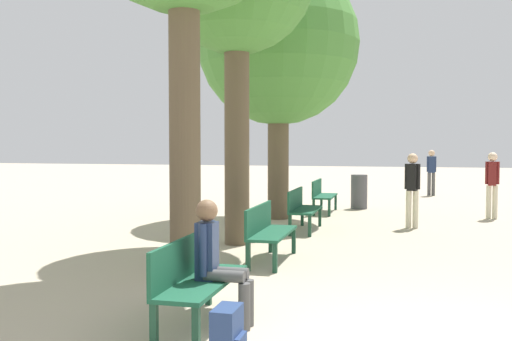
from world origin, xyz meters
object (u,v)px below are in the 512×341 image
bench_row_1 (267,229)px  person_seated (218,259)px  pedestrian_near (431,170)px  pedestrian_far (492,181)px  bench_row_3 (322,194)px  bench_row_0 (194,275)px  bench_row_2 (301,206)px  backpack (228,339)px  trash_bin (359,192)px  pedestrian_mid (412,185)px  tree_row_2 (278,46)px

bench_row_1 → person_seated: size_ratio=1.24×
pedestrian_near → pedestrian_far: (1.04, -5.88, 0.01)m
bench_row_3 → bench_row_0: bearing=-90.0°
bench_row_3 → pedestrian_far: size_ratio=0.97×
bench_row_1 → pedestrian_near: 12.21m
bench_row_2 → pedestrian_near: bearing=71.3°
bench_row_0 → backpack: size_ratio=3.08×
trash_bin → bench_row_2: bearing=-101.4°
bench_row_3 → trash_bin: bearing=53.5°
bench_row_2 → pedestrian_near: 9.25m
person_seated → pedestrian_near: bearing=79.6°
backpack → pedestrian_mid: pedestrian_mid is taller
backpack → pedestrian_near: 16.07m
backpack → pedestrian_far: pedestrian_far is taller
trash_bin → pedestrian_far: bearing=-23.6°
bench_row_3 → pedestrian_far: 4.02m
tree_row_2 → pedestrian_far: bearing=13.5°
pedestrian_near → pedestrian_mid: bearing=-95.8°
bench_row_0 → pedestrian_mid: 7.42m
bench_row_2 → pedestrian_far: (4.00, 2.87, 0.40)m
bench_row_1 → trash_bin: 7.39m
backpack → pedestrian_far: bearing=71.4°
bench_row_0 → person_seated: 0.28m
bench_row_1 → backpack: size_ratio=3.08×
bench_row_0 → tree_row_2: bearing=96.1°
tree_row_2 → backpack: size_ratio=12.04×
bench_row_3 → pedestrian_far: pedestrian_far is taller
backpack → trash_bin: size_ratio=0.53×
bench_row_0 → bench_row_2: size_ratio=1.00×
tree_row_2 → pedestrian_far: (4.84, 1.16, -3.12)m
pedestrian_mid → trash_bin: size_ratio=1.69×
pedestrian_far → pedestrian_near: bearing=100.1°
person_seated → pedestrian_mid: size_ratio=0.78×
bench_row_1 → pedestrian_near: size_ratio=0.98×
person_seated → bench_row_2: bearing=92.1°
person_seated → trash_bin: person_seated is taller
person_seated → backpack: size_ratio=2.48×
bench_row_0 → pedestrian_far: pedestrian_far is taller
bench_row_1 → person_seated: 3.05m
bench_row_2 → tree_row_2: tree_row_2 is taller
bench_row_3 → tree_row_2: (-0.84, -1.37, 3.52)m
bench_row_0 → bench_row_3: same height
pedestrian_near → bench_row_3: bearing=-117.6°
bench_row_3 → person_seated: 9.22m
backpack → bench_row_0: bearing=123.3°
bench_row_0 → bench_row_1: (0.00, 3.09, 0.00)m
bench_row_0 → pedestrian_mid: (2.16, 7.09, 0.40)m
tree_row_2 → bench_row_2: bearing=-63.9°
bench_row_1 → bench_row_3: same height
person_seated → pedestrian_mid: pedestrian_mid is taller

